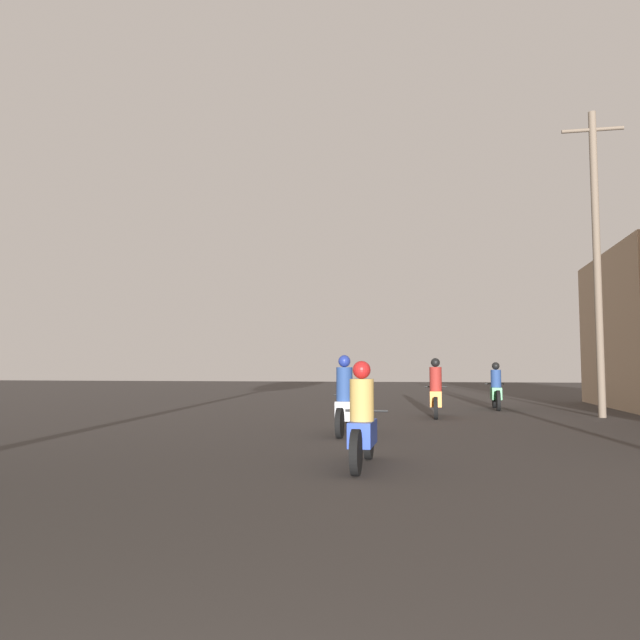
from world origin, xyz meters
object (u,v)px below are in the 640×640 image
at_px(motorcycle_blue, 362,424).
at_px(utility_pole_far, 597,256).
at_px(motorcycle_orange, 436,394).
at_px(motorcycle_silver, 345,402).
at_px(motorcycle_green, 496,390).

height_order(motorcycle_blue, utility_pole_far, utility_pole_far).
bearing_deg(motorcycle_orange, motorcycle_silver, -108.27).
relative_size(motorcycle_orange, utility_pole_far, 0.24).
distance_m(motorcycle_blue, motorcycle_orange, 8.76).
relative_size(motorcycle_blue, utility_pole_far, 0.24).
height_order(motorcycle_blue, motorcycle_silver, motorcycle_silver).
relative_size(motorcycle_orange, motorcycle_green, 0.95).
relative_size(motorcycle_blue, motorcycle_green, 0.93).
distance_m(motorcycle_orange, motorcycle_green, 4.02).
bearing_deg(motorcycle_green, utility_pole_far, -39.83).
height_order(motorcycle_blue, motorcycle_orange, motorcycle_orange).
height_order(motorcycle_orange, motorcycle_green, motorcycle_orange).
bearing_deg(motorcycle_orange, utility_pole_far, 10.89).
bearing_deg(motorcycle_orange, motorcycle_green, 64.26).
relative_size(motorcycle_silver, utility_pole_far, 0.23).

